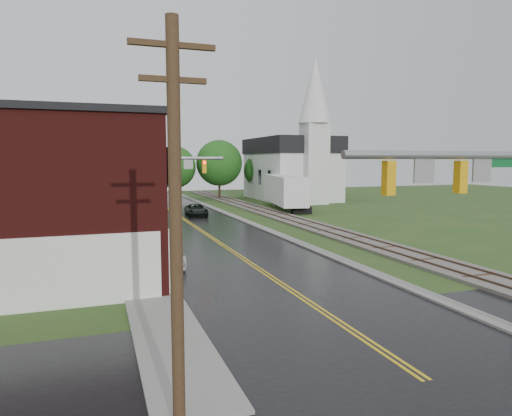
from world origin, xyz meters
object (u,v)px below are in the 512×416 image
utility_pole_c (110,172)px  tree_left_e (91,171)px  brick_building (7,199)px  church (294,161)px  traffic_signal_far (161,174)px  utility_pole_a (176,222)px  traffic_signal_near (478,193)px  pickup_white (164,253)px  suv_dark (196,210)px  utility_pole_b (121,180)px  semi_trailer (284,189)px  tree_left_c (37,176)px

utility_pole_c → tree_left_e: 2.79m
brick_building → utility_pole_c: size_ratio=1.59×
church → traffic_signal_far: church is taller
utility_pole_a → traffic_signal_near: bearing=11.0°
tree_left_e → church: bearing=15.2°
brick_building → pickup_white: (7.68, 1.46, -3.44)m
utility_pole_a → suv_dark: 39.92m
church → utility_pole_a: church is taller
brick_building → tree_left_e: size_ratio=1.75×
pickup_white → utility_pole_b: bearing=111.6°
utility_pole_b → utility_pole_c: size_ratio=1.00×
traffic_signal_far → tree_left_e: 19.65m
utility_pole_a → semi_trailer: utility_pole_a is taller
utility_pole_a → tree_left_e: (-2.05, 45.90, 0.09)m
semi_trailer → traffic_signal_near: bearing=-104.0°
utility_pole_b → tree_left_e: 23.99m
traffic_signal_near → utility_pole_c: utility_pole_c is taller
tree_left_c → tree_left_e: (5.00, 6.00, 0.30)m
tree_left_e → traffic_signal_far: bearing=-74.1°
traffic_signal_near → pickup_white: bearing=119.8°
utility_pole_c → pickup_white: 27.90m
traffic_signal_near → tree_left_e: size_ratio=0.90×
semi_trailer → utility_pole_a: bearing=-115.8°
church → utility_pole_c: church is taller
brick_building → pickup_white: bearing=10.7°
traffic_signal_far → semi_trailer: bearing=41.3°
church → traffic_signal_near: (-16.53, -51.74, -0.87)m
suv_dark → semi_trailer: semi_trailer is taller
utility_pole_b → suv_dark: bearing=62.9°
utility_pole_c → pickup_white: bearing=-85.8°
church → suv_dark: bearing=-140.6°
brick_building → suv_dark: bearing=59.0°
traffic_signal_far → utility_pole_c: (-3.33, 17.00, -0.25)m
church → suv_dark: 24.14m
traffic_signal_far → utility_pole_a: 27.20m
tree_left_c → semi_trailer: size_ratio=0.56×
semi_trailer → church: bearing=61.1°
utility_pole_c → semi_trailer: 20.47m
utility_pole_a → suv_dark: utility_pole_a is taller
pickup_white → semi_trailer: bearing=56.1°
pickup_white → semi_trailer: (18.24, 25.41, 1.74)m
church → tree_left_e: (-28.85, -7.84, -1.02)m
traffic_signal_far → pickup_white: 11.45m
pickup_white → traffic_signal_near: bearing=-58.4°
utility_pole_b → semi_trailer: size_ratio=0.66×
utility_pole_a → utility_pole_b: (0.00, 22.00, 0.00)m
traffic_signal_far → semi_trailer: traffic_signal_far is taller
traffic_signal_far → tree_left_c: (-10.38, 12.90, -0.46)m
traffic_signal_near → utility_pole_c: bearing=103.7°
utility_pole_b → tree_left_e: bearing=94.9°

